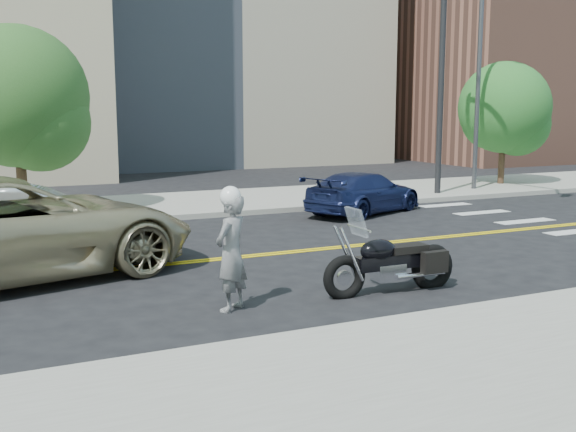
# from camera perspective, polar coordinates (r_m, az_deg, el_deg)

# --- Properties ---
(ground_plane) EXTENTS (120.00, 120.00, 0.00)m
(ground_plane) POSITION_cam_1_polar(r_m,az_deg,el_deg) (13.56, -5.98, -3.67)
(ground_plane) COLOR black
(ground_plane) RESTS_ON ground
(sidewalk_near) EXTENTS (60.00, 5.00, 0.15)m
(sidewalk_near) POSITION_cam_1_polar(r_m,az_deg,el_deg) (7.21, 14.71, -14.93)
(sidewalk_near) COLOR #9E9B91
(sidewalk_near) RESTS_ON ground_plane
(sidewalk_far) EXTENTS (60.00, 5.00, 0.15)m
(sidewalk_far) POSITION_cam_1_polar(r_m,az_deg,el_deg) (20.67, -12.82, 0.74)
(sidewalk_far) COLOR #9E9B91
(sidewalk_far) RESTS_ON ground_plane
(building_right) EXTENTS (14.00, 12.00, 12.00)m
(building_right) POSITION_cam_1_polar(r_m,az_deg,el_deg) (44.55, 18.31, 12.46)
(building_right) COLOR #8C5947
(building_right) RESTS_ON ground_plane
(lamp_post) EXTENTS (0.16, 0.16, 8.00)m
(lamp_post) POSITION_cam_1_polar(r_m,az_deg,el_deg) (25.07, 15.83, 11.38)
(lamp_post) COLOR #4C4C51
(lamp_post) RESTS_ON sidewalk_far
(traffic_light) EXTENTS (0.28, 4.50, 7.00)m
(traffic_light) POSITION_cam_1_polar(r_m,az_deg,el_deg) (22.73, 14.37, 13.04)
(traffic_light) COLOR black
(traffic_light) RESTS_ON sidewalk_far
(motorcyclist) EXTENTS (0.76, 0.73, 1.87)m
(motorcyclist) POSITION_cam_1_polar(r_m,az_deg,el_deg) (9.97, -4.83, -2.81)
(motorcyclist) COLOR #B7B8BD
(motorcyclist) RESTS_ON ground
(motorcycle) EXTENTS (2.37, 0.74, 1.44)m
(motorcycle) POSITION_cam_1_polar(r_m,az_deg,el_deg) (11.10, 8.75, -2.77)
(motorcycle) COLOR black
(motorcycle) RESTS_ON ground
(suv) EXTENTS (7.18, 4.62, 1.84)m
(suv) POSITION_cam_1_polar(r_m,az_deg,el_deg) (12.70, -22.76, -0.96)
(suv) COLOR tan
(suv) RESTS_ON ground
(parked_car_silver) EXTENTS (4.17, 2.17, 1.31)m
(parked_car_silver) POSITION_cam_1_polar(r_m,az_deg,el_deg) (15.79, -20.83, -0.00)
(parked_car_silver) COLOR #B0B4B9
(parked_car_silver) RESTS_ON ground
(parked_car_blue) EXTENTS (4.46, 3.21, 1.20)m
(parked_car_blue) POSITION_cam_1_polar(r_m,az_deg,el_deg) (19.49, 6.44, 1.98)
(parked_car_blue) COLOR navy
(parked_car_blue) RESTS_ON ground
(tree_far_a) EXTENTS (3.82, 3.82, 5.22)m
(tree_far_a) POSITION_cam_1_polar(r_m,az_deg,el_deg) (19.74, -21.99, 9.34)
(tree_far_a) COLOR #382619
(tree_far_a) RESTS_ON ground
(tree_far_b) EXTENTS (3.45, 3.45, 4.77)m
(tree_far_b) POSITION_cam_1_polar(r_m,az_deg,el_deg) (27.08, 17.83, 8.73)
(tree_far_b) COLOR #382619
(tree_far_b) RESTS_ON ground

